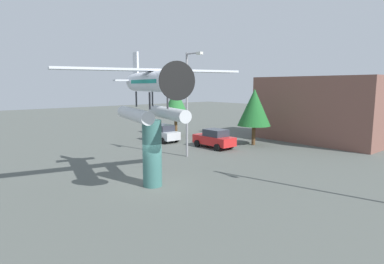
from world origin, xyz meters
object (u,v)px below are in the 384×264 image
at_px(display_pedestal, 152,153).
at_px(tree_east, 254,108).
at_px(streetlight_primary, 188,98).
at_px(floatplane_monument, 152,90).
at_px(storefront_building, 321,109).
at_px(car_mid_red, 214,138).
at_px(car_near_silver, 162,133).
at_px(tree_west, 176,101).

bearing_deg(display_pedestal, tree_east, 107.28).
xyz_separation_m(display_pedestal, streetlight_primary, (-4.58, 6.50, 2.88)).
distance_m(floatplane_monument, storefront_building, 22.21).
xyz_separation_m(display_pedestal, car_mid_red, (-6.01, 10.83, -1.04)).
distance_m(floatplane_monument, tree_east, 15.70).
height_order(display_pedestal, tree_east, tree_east).
height_order(display_pedestal, car_mid_red, display_pedestal).
xyz_separation_m(floatplane_monument, tree_east, (-4.74, 14.86, -1.85)).
height_order(car_mid_red, storefront_building, storefront_building).
xyz_separation_m(car_near_silver, car_mid_red, (6.04, 1.69, 0.00)).
height_order(car_near_silver, tree_west, tree_west).
bearing_deg(car_mid_red, floatplane_monument, 119.46).
distance_m(floatplane_monument, car_near_silver, 15.93).
bearing_deg(tree_west, car_near_silver, -58.00).
height_order(display_pedestal, streetlight_primary, streetlight_primary).
height_order(display_pedestal, storefront_building, storefront_building).
distance_m(display_pedestal, storefront_building, 22.10).
xyz_separation_m(car_mid_red, streetlight_primary, (1.43, -4.33, 3.93)).
height_order(floatplane_monument, tree_west, floatplane_monument).
distance_m(car_mid_red, storefront_building, 12.26).
relative_size(streetlight_primary, tree_east, 1.52).
relative_size(display_pedestal, storefront_building, 0.30).
xyz_separation_m(floatplane_monument, streetlight_primary, (-4.71, 6.54, -0.71)).
relative_size(floatplane_monument, car_near_silver, 2.47).
xyz_separation_m(floatplane_monument, car_mid_red, (-6.14, 10.86, -4.64)).
bearing_deg(tree_west, storefront_building, 36.80).
height_order(display_pedestal, car_near_silver, display_pedestal).
distance_m(display_pedestal, car_mid_red, 12.43).
relative_size(floatplane_monument, tree_west, 1.84).
bearing_deg(car_near_silver, tree_east, -142.60).
xyz_separation_m(display_pedestal, floatplane_monument, (0.13, -0.03, 3.59)).
height_order(display_pedestal, floatplane_monument, floatplane_monument).
xyz_separation_m(display_pedestal, tree_east, (-4.61, 14.82, 1.74)).
xyz_separation_m(car_near_silver, storefront_building, (10.45, 12.86, 2.45)).
relative_size(display_pedestal, streetlight_primary, 0.46).
bearing_deg(streetlight_primary, display_pedestal, -54.86).
relative_size(floatplane_monument, streetlight_primary, 1.24).
distance_m(floatplane_monument, streetlight_primary, 8.08).
bearing_deg(tree_east, streetlight_primary, -89.77).
height_order(car_near_silver, storefront_building, storefront_building).
bearing_deg(tree_east, car_near_silver, -142.60).
bearing_deg(car_mid_red, tree_west, -12.05).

